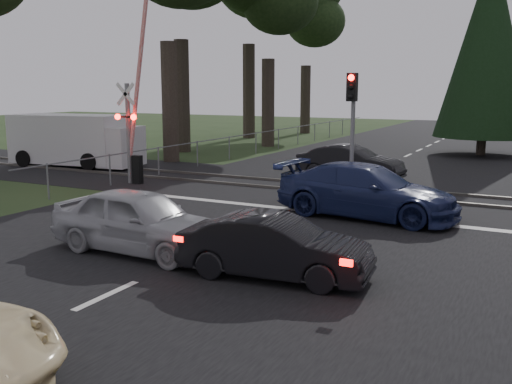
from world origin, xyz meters
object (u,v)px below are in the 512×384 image
Objects in this scene: crossing_signal at (133,130)px; silver_car at (140,221)px; dark_car_far at (350,163)px; dark_hatchback at (275,247)px; white_van at (78,140)px; blue_sedan at (367,191)px; traffic_signal_center at (352,114)px.

crossing_signal is 1.66× the size of silver_car.
dark_car_far is (1.00, 11.96, -0.03)m from silver_car.
dark_hatchback is 0.88× the size of silver_car.
dark_hatchback is (9.51, -7.54, -1.45)m from crossing_signal.
crossing_signal is 6.24m from white_van.
dark_car_far is (-2.49, 6.21, -0.06)m from blue_sedan.
dark_car_far is (-2.43, 12.18, 0.08)m from dark_hatchback.
white_van is at bearing 102.84° from dark_car_far.
white_van is at bearing 153.37° from crossing_signal.
blue_sedan is 0.81× the size of white_van.
traffic_signal_center reaches higher than dark_hatchback.
silver_car is at bearing -50.31° from crossing_signal.
traffic_signal_center is 4.47m from dark_car_far.
crossing_signal is 9.60m from silver_car.
crossing_signal reaches higher than dark_hatchback.
dark_car_far is at bearing 0.73° from white_van.
crossing_signal reaches higher than silver_car.
silver_car is 0.66× the size of white_van.
silver_car is at bearing 80.43° from dark_hatchback.
white_van is at bearing 50.84° from silver_car.
traffic_signal_center is 3.45m from blue_sedan.
white_van reaches higher than dark_hatchback.
crossing_signal is 8.57m from dark_car_far.
silver_car is 12.00m from dark_car_far.
blue_sedan is (1.29, -2.46, -2.06)m from traffic_signal_center.
blue_sedan is at bearing -23.75° from white_van.
dark_hatchback is at bearing -91.87° from silver_car.
dark_hatchback is 0.88× the size of dark_car_far.
white_van is at bearing 49.71° from dark_hatchback.
blue_sedan is at bearing -6.36° from dark_hatchback.
blue_sedan reaches higher than dark_car_far.
silver_car is 0.81× the size of blue_sedan.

